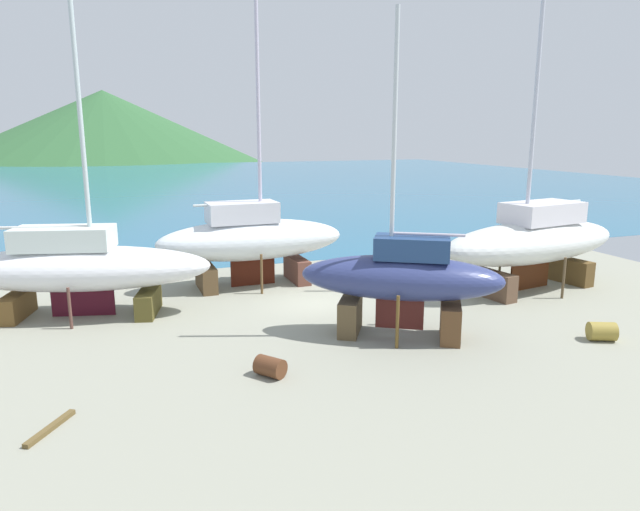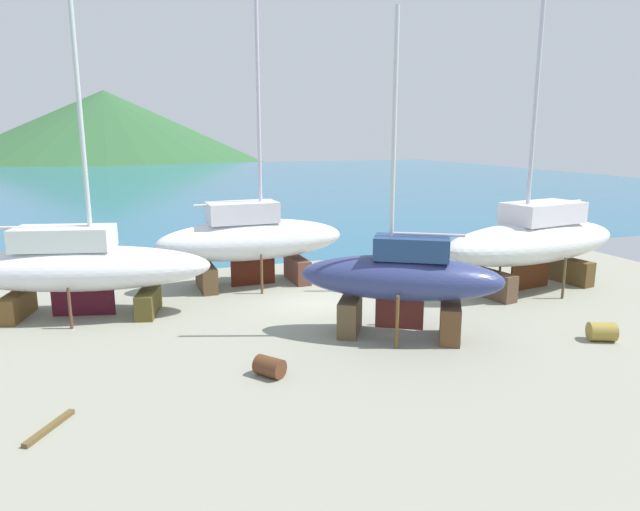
{
  "view_description": "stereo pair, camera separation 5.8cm",
  "coord_description": "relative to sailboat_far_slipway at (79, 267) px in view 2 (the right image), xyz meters",
  "views": [
    {
      "loc": [
        -7.84,
        -22.47,
        7.32
      ],
      "look_at": [
        0.21,
        -0.06,
        2.17
      ],
      "focal_mm": 31.75,
      "sensor_mm": 36.0,
      "label": 1
    },
    {
      "loc": [
        -7.79,
        -22.49,
        7.32
      ],
      "look_at": [
        0.21,
        -0.06,
        2.17
      ],
      "focal_mm": 31.75,
      "sensor_mm": 36.0,
      "label": 2
    }
  ],
  "objects": [
    {
      "name": "ground_plane",
      "position": [
        9.51,
        -3.77,
        -2.06
      ],
      "size": [
        40.99,
        40.99,
        0.0
      ],
      "primitive_type": "plane",
      "color": "gray"
    },
    {
      "name": "sea_water",
      "position": [
        9.51,
        64.54,
        -2.06
      ],
      "size": [
        150.99,
        116.13,
        0.01
      ],
      "primitive_type": "cube",
      "color": "#246285",
      "rests_on": "ground"
    },
    {
      "name": "headland_hill",
      "position": [
        -0.43,
        159.2,
        -2.06
      ],
      "size": [
        174.43,
        174.43,
        39.65
      ],
      "primitive_type": "cone",
      "color": "#2F5D32",
      "rests_on": "ground"
    },
    {
      "name": "sailboat_far_slipway",
      "position": [
        0.0,
        0.0,
        0.0
      ],
      "size": [
        10.79,
        5.32,
        14.5
      ],
      "rotation": [
        0.0,
        0.0,
        -0.24
      ],
      "color": "brown",
      "rests_on": "ground"
    },
    {
      "name": "sailboat_mid_port",
      "position": [
        20.08,
        -2.79,
        0.29
      ],
      "size": [
        11.08,
        5.18,
        15.35
      ],
      "rotation": [
        0.0,
        0.0,
        3.31
      ],
      "color": "brown",
      "rests_on": "ground"
    },
    {
      "name": "sailboat_large_starboard",
      "position": [
        7.64,
        2.35,
        0.25
      ],
      "size": [
        9.21,
        3.43,
        13.79
      ],
      "rotation": [
        0.0,
        0.0,
        0.02
      ],
      "color": "brown",
      "rests_on": "ground"
    },
    {
      "name": "sailboat_small_center",
      "position": [
        11.14,
        -6.51,
        0.12
      ],
      "size": [
        7.44,
        5.72,
        11.47
      ],
      "rotation": [
        0.0,
        0.0,
        2.6
      ],
      "color": "brown",
      "rests_on": "ground"
    },
    {
      "name": "worker",
      "position": [
        0.29,
        6.4,
        -1.17
      ],
      "size": [
        0.5,
        0.38,
        1.73
      ],
      "rotation": [
        0.0,
        0.0,
        1.2
      ],
      "color": "orange",
      "rests_on": "ground"
    },
    {
      "name": "barrel_rust_mid",
      "position": [
        13.2,
        0.78,
        -1.67
      ],
      "size": [
        0.67,
        0.67,
        0.79
      ],
      "primitive_type": "cylinder",
      "rotation": [
        0.0,
        0.0,
        1.72
      ],
      "color": "olive",
      "rests_on": "ground"
    },
    {
      "name": "barrel_tipped_left",
      "position": [
        17.78,
        -9.39,
        -1.73
      ],
      "size": [
        1.11,
        0.99,
        0.68
      ],
      "primitive_type": "cylinder",
      "rotation": [
        1.57,
        0.0,
        1.16
      ],
      "color": "olive",
      "rests_on": "ground"
    },
    {
      "name": "barrel_rust_far",
      "position": [
        5.72,
        -8.35,
        -1.76
      ],
      "size": [
        1.03,
        1.08,
        0.62
      ],
      "primitive_type": "cylinder",
      "rotation": [
        1.57,
        0.0,
        3.8
      ],
      "color": "#54301B",
      "rests_on": "ground"
    },
    {
      "name": "timber_plank_far",
      "position": [
        14.92,
        0.43,
        -2.0
      ],
      "size": [
        0.93,
        2.16,
        0.13
      ],
      "primitive_type": "cube",
      "rotation": [
        0.0,
        0.0,
        1.93
      ],
      "color": "brown",
      "rests_on": "ground"
    },
    {
      "name": "timber_long_aft",
      "position": [
        -0.34,
        -9.63,
        -2.0
      ],
      "size": [
        1.1,
        1.61,
        0.12
      ],
      "primitive_type": "cube",
      "rotation": [
        0.0,
        0.0,
        1.01
      ],
      "color": "brown",
      "rests_on": "ground"
    }
  ]
}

